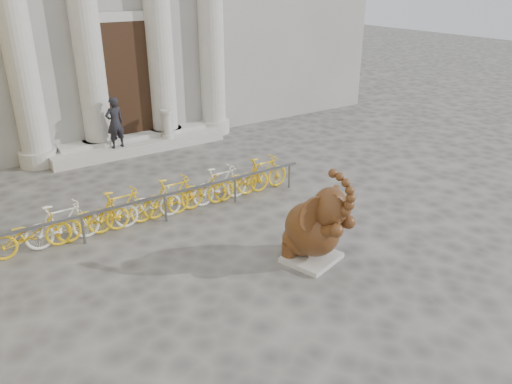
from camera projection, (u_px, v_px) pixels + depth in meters
ground at (315, 275)px, 10.12m from camera, size 80.00×80.00×0.00m
entrance_steps at (139, 145)px, 17.20m from camera, size 6.00×1.20×0.36m
elephant_statue at (314, 228)px, 10.32m from camera, size 1.42×1.71×2.16m
bike_rack at (160, 199)px, 12.30m from camera, size 8.00×0.53×1.00m
pedestrian at (115, 123)px, 16.08m from camera, size 0.65×0.47×1.67m
balustrade_post at (167, 125)px, 17.21m from camera, size 0.40×0.40×0.98m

